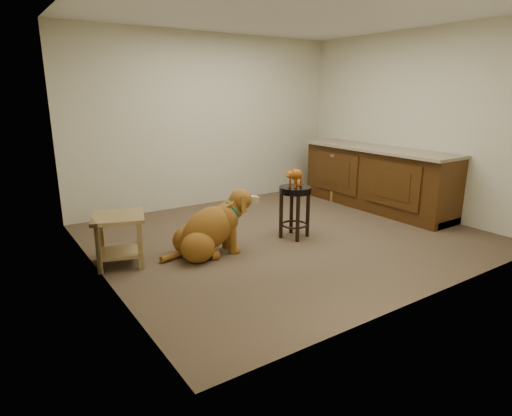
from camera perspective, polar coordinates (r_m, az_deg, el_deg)
floor at (r=5.39m, az=4.15°, el=-3.67°), size 4.50×4.00×0.01m
room_shell at (r=5.10m, az=4.52°, el=14.45°), size 4.54×4.04×2.62m
cabinet_run at (r=6.80m, az=15.69°, el=3.63°), size 0.70×2.56×0.94m
padded_stool at (r=5.21m, az=5.19°, el=0.85°), size 0.42×0.42×0.64m
wood_stool at (r=7.06m, az=12.16°, el=4.00°), size 0.47×0.47×0.78m
side_table at (r=4.62m, az=-17.76°, el=-3.07°), size 0.65×0.65×0.53m
golden_retriever at (r=4.71m, az=-6.21°, el=-2.96°), size 1.18×0.62×0.75m
tabby_kitten at (r=5.13m, az=5.22°, el=4.37°), size 0.38×0.26×0.26m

